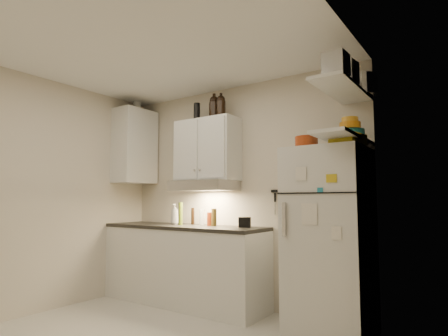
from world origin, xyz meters
The scene contains 35 objects.
ceiling centered at (0.00, 0.00, 2.61)m, with size 3.20×3.00×0.02m, color white.
back_wall centered at (0.00, 1.51, 1.30)m, with size 3.20×0.02×2.60m, color beige.
left_wall centered at (-1.61, 0.00, 1.30)m, with size 0.02×3.00×2.60m, color beige.
right_wall centered at (1.61, 0.00, 1.30)m, with size 0.02×3.00×2.60m, color beige.
base_cabinet centered at (-0.55, 1.20, 0.44)m, with size 2.10×0.60×0.88m, color white.
countertop centered at (-0.55, 1.20, 0.90)m, with size 2.10×0.62×0.04m, color black.
upper_cabinet centered at (-0.30, 1.33, 1.83)m, with size 0.80×0.33×0.75m, color white.
side_cabinet centered at (-1.44, 1.20, 1.95)m, with size 0.33×0.55×1.00m, color white.
range_hood centered at (-0.30, 1.27, 1.39)m, with size 0.76×0.46×0.12m, color silver.
fridge centered at (1.25, 1.16, 0.85)m, with size 0.70×0.68×1.70m, color silver.
shelf_hi centered at (1.45, 1.02, 2.20)m, with size 0.30×0.95×0.03m, color white.
shelf_lo centered at (1.45, 1.02, 1.76)m, with size 0.30×0.95×0.03m, color white.
knife_strip centered at (0.70, 1.49, 1.32)m, with size 0.42×0.02×0.03m, color black.
dutch_oven centered at (1.07, 1.10, 1.76)m, with size 0.21×0.21×0.12m, color #A03612.
book_stack centered at (1.48, 1.02, 1.75)m, with size 0.22×0.28×0.09m, color gold.
spice_jar centered at (1.32, 1.08, 1.74)m, with size 0.05×0.05×0.09m, color silver.
stock_pot centered at (1.53, 1.40, 2.32)m, with size 0.28×0.28×0.20m, color silver.
tin_a centered at (1.51, 0.92, 2.31)m, with size 0.19×0.17×0.19m, color #AAAAAD.
tin_b centered at (1.52, 0.65, 2.30)m, with size 0.18×0.18×0.18m, color #AAAAAD.
bowl_teal centered at (1.46, 1.24, 1.82)m, with size 0.24×0.24×0.09m, color teal.
bowl_orange centered at (1.46, 1.17, 1.90)m, with size 0.19×0.19×0.06m, color orange.
bowl_yellow centered at (1.46, 1.17, 1.95)m, with size 0.15×0.15×0.05m, color gold.
plates centered at (1.37, 1.05, 1.80)m, with size 0.22×0.22×0.06m, color teal.
growler_a centered at (-0.20, 1.34, 2.34)m, with size 0.12×0.12×0.29m, color black, non-canonical shape.
growler_b centered at (-0.05, 1.27, 2.33)m, with size 0.11×0.11×0.25m, color black, non-canonical shape.
thermos_a centered at (-0.44, 1.30, 2.31)m, with size 0.07×0.07×0.21m, color black.
thermos_b centered at (-0.46, 1.33, 2.32)m, with size 0.08×0.08×0.23m, color black.
side_jar centered at (-1.50, 1.29, 2.53)m, with size 0.11×0.11×0.15m, color silver.
soap_bottle centered at (-0.75, 1.26, 1.06)m, with size 0.11×0.11×0.28m, color white.
pepper_mill centered at (-0.16, 1.29, 1.02)m, with size 0.06×0.06×0.20m, color brown.
oil_bottle centered at (-0.61, 1.21, 1.06)m, with size 0.05×0.05×0.27m, color #4F6218.
vinegar_bottle centered at (-0.53, 1.35, 1.02)m, with size 0.04×0.04×0.21m, color black.
clear_bottle centered at (-0.37, 1.33, 1.02)m, with size 0.06×0.06×0.19m, color silver.
red_jar centered at (-0.23, 1.30, 1.00)m, with size 0.08×0.08×0.16m, color #A03612.
caddy centered at (0.25, 1.31, 0.98)m, with size 0.13×0.09×0.11m, color black.
Camera 1 is at (2.43, -2.26, 1.21)m, focal length 30.00 mm.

